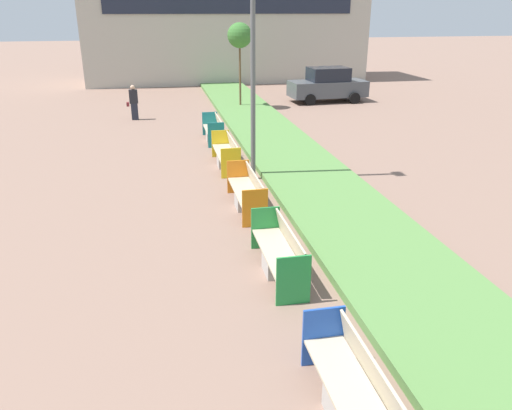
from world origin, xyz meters
TOP-DOWN VIEW (x-y plane):
  - planter_grass_strip at (3.20, 12.00)m, footprint 2.80×120.00m
  - building_backdrop at (4.00, 39.32)m, footprint 19.13×5.70m
  - bench_blue_frame at (0.94, 7.09)m, footprint 0.65×2.20m
  - bench_green_frame at (0.94, 10.91)m, footprint 0.65×2.32m
  - bench_orange_frame at (0.94, 14.41)m, footprint 0.65×2.47m
  - bench_yellow_frame at (0.94, 18.15)m, footprint 0.65×2.45m
  - bench_teal_frame at (0.94, 21.64)m, footprint 0.65×2.09m
  - street_lamp_post at (1.55, 16.75)m, footprint 0.24×0.44m
  - sapling_tree_far at (3.11, 28.20)m, footprint 1.23×1.23m
  - pedestrian_walking at (-2.21, 26.34)m, footprint 0.53×0.24m
  - parked_car_distant at (8.17, 29.18)m, footprint 4.29×2.00m

SIDE VIEW (x-z plane):
  - planter_grass_strip at x=3.20m, z-range 0.00..0.18m
  - bench_teal_frame at x=0.94m, z-range -0.10..0.84m
  - bench_blue_frame at x=0.94m, z-range -0.10..0.84m
  - bench_green_frame at x=0.94m, z-range -0.10..0.84m
  - bench_yellow_frame at x=0.94m, z-range -0.09..0.85m
  - bench_orange_frame at x=0.94m, z-range -0.09..0.85m
  - pedestrian_walking at x=-2.21m, z-range 0.01..1.60m
  - parked_car_distant at x=8.17m, z-range -0.02..1.84m
  - sapling_tree_far at x=3.11m, z-range 1.46..5.69m
  - building_backdrop at x=4.00m, z-range 0.00..9.31m
  - street_lamp_post at x=1.55m, z-range 0.39..9.00m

